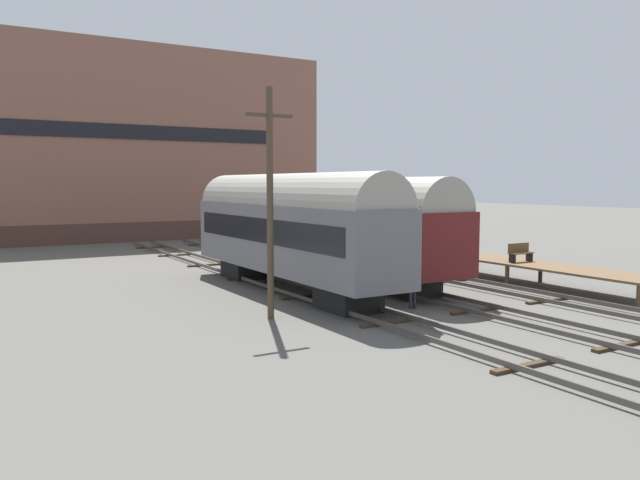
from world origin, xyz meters
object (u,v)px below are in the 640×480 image
Objects in this scene: bench at (520,252)px; person_worker at (413,282)px; train_car_maroon at (348,223)px; train_car_grey at (289,225)px; utility_pole at (270,200)px.

person_worker is at bearing -165.58° from bench.
person_worker is at bearing -103.61° from train_car_maroon.
train_car_grey is at bearing -161.59° from train_car_maroon.
train_car_maroon is at bearing 76.39° from person_worker.
train_car_grey is 1.82× the size of utility_pole.
train_car_maroon is at bearing 18.41° from train_car_grey.
train_car_maroon is 1.83× the size of utility_pole.
utility_pole is (-7.32, -6.08, 1.39)m from train_car_maroon.
utility_pole is at bearing -176.36° from bench.
bench is 0.81× the size of person_worker.
train_car_maroon is 7.80m from person_worker.
train_car_grey is 11.48m from bench.
bench is 14.25m from utility_pole.
bench is 8.70m from person_worker.
utility_pole is at bearing -124.40° from train_car_grey.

